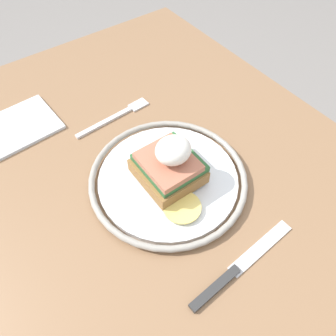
{
  "coord_description": "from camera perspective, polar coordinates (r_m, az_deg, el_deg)",
  "views": [
    {
      "loc": [
        0.24,
        -0.12,
        1.18
      ],
      "look_at": [
        -0.01,
        0.06,
        0.78
      ],
      "focal_mm": 35.0,
      "sensor_mm": 36.0,
      "label": 1
    }
  ],
  "objects": [
    {
      "name": "plate",
      "position": [
        0.53,
        0.0,
        -1.8
      ],
      "size": [
        0.25,
        0.25,
        0.02
      ],
      "color": "silver",
      "rests_on": "dining_table"
    },
    {
      "name": "sandwich",
      "position": [
        0.5,
        0.29,
        0.57
      ],
      "size": [
        0.14,
        0.09,
        0.08
      ],
      "color": "olive",
      "rests_on": "plate"
    },
    {
      "name": "fork",
      "position": [
        0.64,
        -8.95,
        8.92
      ],
      "size": [
        0.02,
        0.16,
        0.0
      ],
      "color": "silver",
      "rests_on": "dining_table"
    },
    {
      "name": "ground_plane",
      "position": [
        1.21,
        -2.09,
        -24.97
      ],
      "size": [
        6.0,
        6.0,
        0.0
      ],
      "primitive_type": "plane",
      "color": "gray"
    },
    {
      "name": "dining_table",
      "position": [
        0.62,
        -3.8,
        -12.19
      ],
      "size": [
        0.97,
        0.79,
        0.74
      ],
      "color": "#846042",
      "rests_on": "ground_plane"
    },
    {
      "name": "napkin",
      "position": [
        0.67,
        -24.77,
        6.52
      ],
      "size": [
        0.12,
        0.15,
        0.01
      ],
      "primitive_type": "cube",
      "rotation": [
        0.0,
        0.0,
        0.06
      ],
      "color": "silver",
      "rests_on": "dining_table"
    },
    {
      "name": "knife",
      "position": [
        0.47,
        11.58,
        -17.06
      ],
      "size": [
        0.03,
        0.19,
        0.01
      ],
      "color": "#2D2D2D",
      "rests_on": "dining_table"
    }
  ]
}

